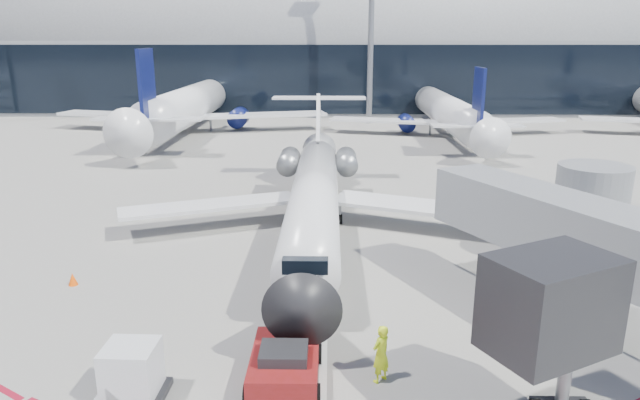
{
  "coord_description": "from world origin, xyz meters",
  "views": [
    {
      "loc": [
        0.21,
        -23.86,
        10.24
      ],
      "look_at": [
        -0.32,
        3.74,
        2.42
      ],
      "focal_mm": 32.0,
      "sensor_mm": 36.0,
      "label": 1
    }
  ],
  "objects_px": {
    "pushback_tug": "(285,365)",
    "ramp_worker": "(381,354)",
    "regional_jet": "(315,192)",
    "uld_container": "(132,373)"
  },
  "relations": [
    {
      "from": "pushback_tug",
      "to": "ramp_worker",
      "type": "xyz_separation_m",
      "value": [
        2.94,
        0.14,
        0.35
      ]
    },
    {
      "from": "pushback_tug",
      "to": "regional_jet",
      "type": "bearing_deg",
      "value": 87.89
    },
    {
      "from": "pushback_tug",
      "to": "ramp_worker",
      "type": "height_order",
      "value": "ramp_worker"
    },
    {
      "from": "regional_jet",
      "to": "uld_container",
      "type": "bearing_deg",
      "value": -107.6
    },
    {
      "from": "regional_jet",
      "to": "ramp_worker",
      "type": "height_order",
      "value": "regional_jet"
    },
    {
      "from": "pushback_tug",
      "to": "ramp_worker",
      "type": "relative_size",
      "value": 2.76
    },
    {
      "from": "regional_jet",
      "to": "ramp_worker",
      "type": "distance_m",
      "value": 14.59
    },
    {
      "from": "pushback_tug",
      "to": "ramp_worker",
      "type": "bearing_deg",
      "value": 2.61
    },
    {
      "from": "uld_container",
      "to": "regional_jet",
      "type": "bearing_deg",
      "value": 73.97
    },
    {
      "from": "pushback_tug",
      "to": "ramp_worker",
      "type": "distance_m",
      "value": 2.96
    }
  ]
}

